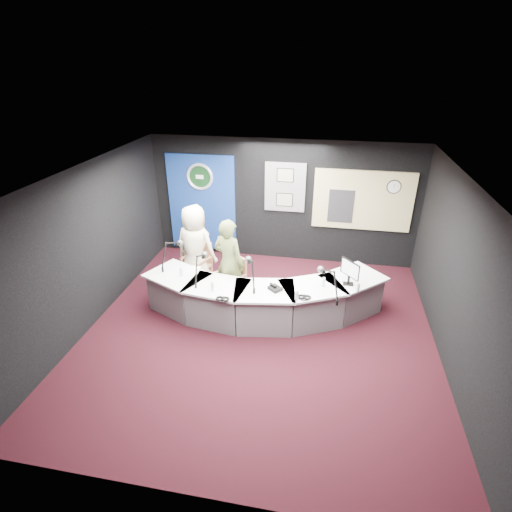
% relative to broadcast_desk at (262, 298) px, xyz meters
% --- Properties ---
extents(ground, '(6.00, 6.00, 0.00)m').
position_rel_broadcast_desk_xyz_m(ground, '(0.05, -0.55, -0.38)').
color(ground, black).
rests_on(ground, ground).
extents(ceiling, '(6.00, 6.00, 0.02)m').
position_rel_broadcast_desk_xyz_m(ceiling, '(0.05, -0.55, 2.42)').
color(ceiling, silver).
rests_on(ceiling, ground).
extents(wall_back, '(6.00, 0.02, 2.80)m').
position_rel_broadcast_desk_xyz_m(wall_back, '(0.05, 2.45, 1.02)').
color(wall_back, black).
rests_on(wall_back, ground).
extents(wall_front, '(6.00, 0.02, 2.80)m').
position_rel_broadcast_desk_xyz_m(wall_front, '(0.05, -3.55, 1.02)').
color(wall_front, black).
rests_on(wall_front, ground).
extents(wall_left, '(0.02, 6.00, 2.80)m').
position_rel_broadcast_desk_xyz_m(wall_left, '(-2.95, -0.55, 1.02)').
color(wall_left, black).
rests_on(wall_left, ground).
extents(wall_right, '(0.02, 6.00, 2.80)m').
position_rel_broadcast_desk_xyz_m(wall_right, '(3.05, -0.55, 1.02)').
color(wall_right, black).
rests_on(wall_right, ground).
extents(broadcast_desk, '(4.50, 1.90, 0.75)m').
position_rel_broadcast_desk_xyz_m(broadcast_desk, '(0.00, 0.00, 0.00)').
color(broadcast_desk, silver).
rests_on(broadcast_desk, ground).
extents(backdrop_panel, '(1.60, 0.05, 2.30)m').
position_rel_broadcast_desk_xyz_m(backdrop_panel, '(-1.85, 2.42, 0.88)').
color(backdrop_panel, navy).
rests_on(backdrop_panel, wall_back).
extents(agency_seal, '(0.63, 0.07, 0.63)m').
position_rel_broadcast_desk_xyz_m(agency_seal, '(-1.85, 2.38, 1.52)').
color(agency_seal, silver).
rests_on(agency_seal, backdrop_panel).
extents(seal_center, '(0.48, 0.01, 0.48)m').
position_rel_broadcast_desk_xyz_m(seal_center, '(-1.85, 2.38, 1.52)').
color(seal_center, black).
rests_on(seal_center, backdrop_panel).
extents(pinboard, '(0.90, 0.04, 1.10)m').
position_rel_broadcast_desk_xyz_m(pinboard, '(0.10, 2.42, 1.38)').
color(pinboard, slate).
rests_on(pinboard, wall_back).
extents(framed_photo_upper, '(0.34, 0.02, 0.27)m').
position_rel_broadcast_desk_xyz_m(framed_photo_upper, '(0.10, 2.39, 1.65)').
color(framed_photo_upper, gray).
rests_on(framed_photo_upper, pinboard).
extents(framed_photo_lower, '(0.34, 0.02, 0.27)m').
position_rel_broadcast_desk_xyz_m(framed_photo_lower, '(0.10, 2.39, 1.09)').
color(framed_photo_lower, gray).
rests_on(framed_photo_lower, pinboard).
extents(booth_window_frame, '(2.12, 0.06, 1.32)m').
position_rel_broadcast_desk_xyz_m(booth_window_frame, '(1.80, 2.42, 1.18)').
color(booth_window_frame, '#C6BA7B').
rests_on(booth_window_frame, wall_back).
extents(booth_glow, '(2.00, 0.02, 1.20)m').
position_rel_broadcast_desk_xyz_m(booth_glow, '(1.80, 2.41, 1.18)').
color(booth_glow, '#FFE7A1').
rests_on(booth_glow, booth_window_frame).
extents(equipment_rack, '(0.55, 0.02, 0.75)m').
position_rel_broadcast_desk_xyz_m(equipment_rack, '(1.35, 2.39, 1.03)').
color(equipment_rack, black).
rests_on(equipment_rack, booth_window_frame).
extents(wall_clock, '(0.28, 0.01, 0.28)m').
position_rel_broadcast_desk_xyz_m(wall_clock, '(2.40, 2.39, 1.52)').
color(wall_clock, white).
rests_on(wall_clock, booth_window_frame).
extents(armchair_left, '(0.69, 0.69, 0.92)m').
position_rel_broadcast_desk_xyz_m(armchair_left, '(-1.52, 0.84, 0.08)').
color(armchair_left, '#9D6847').
rests_on(armchair_left, ground).
extents(armchair_right, '(0.77, 0.77, 0.98)m').
position_rel_broadcast_desk_xyz_m(armchair_right, '(-0.68, 0.30, 0.11)').
color(armchair_right, '#9D6847').
rests_on(armchair_right, ground).
extents(draped_jacket, '(0.50, 0.30, 0.70)m').
position_rel_broadcast_desk_xyz_m(draped_jacket, '(-1.64, 1.07, 0.24)').
color(draped_jacket, gray).
rests_on(draped_jacket, armchair_left).
extents(person_man, '(0.96, 0.72, 1.77)m').
position_rel_broadcast_desk_xyz_m(person_man, '(-1.52, 0.84, 0.51)').
color(person_man, '#FAEBC8').
rests_on(person_man, ground).
extents(person_woman, '(0.75, 0.62, 1.76)m').
position_rel_broadcast_desk_xyz_m(person_woman, '(-0.68, 0.30, 0.50)').
color(person_woman, '#5D6836').
rests_on(person_woman, ground).
extents(computer_monitor, '(0.35, 0.39, 0.34)m').
position_rel_broadcast_desk_xyz_m(computer_monitor, '(1.53, 0.14, 0.70)').
color(computer_monitor, black).
rests_on(computer_monitor, broadcast_desk).
extents(desk_phone, '(0.28, 0.27, 0.05)m').
position_rel_broadcast_desk_xyz_m(desk_phone, '(0.28, -0.28, 0.40)').
color(desk_phone, black).
rests_on(desk_phone, broadcast_desk).
extents(headphones_near, '(0.21, 0.21, 0.03)m').
position_rel_broadcast_desk_xyz_m(headphones_near, '(0.80, -0.45, 0.39)').
color(headphones_near, black).
rests_on(headphones_near, broadcast_desk).
extents(headphones_far, '(0.20, 0.20, 0.03)m').
position_rel_broadcast_desk_xyz_m(headphones_far, '(-0.53, -0.75, 0.39)').
color(headphones_far, black).
rests_on(headphones_far, broadcast_desk).
extents(paper_stack, '(0.24, 0.33, 0.00)m').
position_rel_broadcast_desk_xyz_m(paper_stack, '(-1.33, 0.13, 0.38)').
color(paper_stack, white).
rests_on(paper_stack, broadcast_desk).
extents(notepad, '(0.29, 0.36, 0.00)m').
position_rel_broadcast_desk_xyz_m(notepad, '(-0.71, -0.17, 0.38)').
color(notepad, white).
rests_on(notepad, broadcast_desk).
extents(boom_mic_a, '(0.27, 0.72, 0.60)m').
position_rel_broadcast_desk_xyz_m(boom_mic_a, '(-1.79, 0.26, 0.68)').
color(boom_mic_a, black).
rests_on(boom_mic_a, broadcast_desk).
extents(boom_mic_b, '(0.16, 0.74, 0.60)m').
position_rel_broadcast_desk_xyz_m(boom_mic_b, '(-1.09, -0.16, 0.68)').
color(boom_mic_b, black).
rests_on(boom_mic_b, broadcast_desk).
extents(boom_mic_c, '(0.34, 0.70, 0.60)m').
position_rel_broadcast_desk_xyz_m(boom_mic_c, '(-0.16, -0.17, 0.68)').
color(boom_mic_c, black).
rests_on(boom_mic_c, broadcast_desk).
extents(boom_mic_d, '(0.43, 0.66, 0.60)m').
position_rel_broadcast_desk_xyz_m(boom_mic_d, '(1.18, -0.30, 0.68)').
color(boom_mic_d, black).
rests_on(boom_mic_d, broadcast_desk).
extents(water_bottles, '(3.22, 0.57, 0.18)m').
position_rel_broadcast_desk_xyz_m(water_bottles, '(0.10, -0.27, 0.46)').
color(water_bottles, silver).
rests_on(water_bottles, broadcast_desk).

